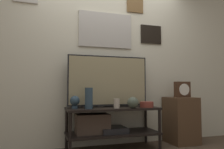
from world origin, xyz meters
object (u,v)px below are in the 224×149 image
object	(u,v)px
vase_tall_ceramic	(89,98)
vase_wide_bowl	(147,105)
vase_slim_bronze	(100,100)
mantel_clock	(182,89)
candle_jar	(117,103)
vase_round_glass	(133,102)
decorative_bust	(75,101)
television	(108,81)

from	to	relation	value
vase_tall_ceramic	vase_wide_bowl	distance (m)	0.83
vase_slim_bronze	vase_tall_ceramic	bearing A→B (deg)	-127.11
vase_wide_bowl	mantel_clock	distance (m)	0.72
candle_jar	mantel_clock	xyz separation A→B (m)	(1.13, 0.13, 0.19)
vase_wide_bowl	vase_round_glass	xyz separation A→B (m)	(-0.24, -0.06, 0.04)
candle_jar	decorative_bust	bearing A→B (deg)	168.36
vase_wide_bowl	mantel_clock	world-z (taller)	mantel_clock
vase_slim_bronze	decorative_bust	size ratio (longest dim) A/B	1.12
vase_tall_ceramic	mantel_clock	distance (m)	1.51
vase_slim_bronze	candle_jar	world-z (taller)	vase_slim_bronze
vase_wide_bowl	decorative_bust	bearing A→B (deg)	174.41
vase_slim_bronze	vase_wide_bowl	bearing A→B (deg)	-28.40
mantel_clock	vase_wide_bowl	bearing A→B (deg)	-169.95
candle_jar	mantel_clock	size ratio (longest dim) A/B	0.52
vase_slim_bronze	mantel_clock	size ratio (longest dim) A/B	0.77
vase_tall_ceramic	vase_wide_bowl	xyz separation A→B (m)	(0.83, -0.01, -0.10)
television	vase_wide_bowl	size ratio (longest dim) A/B	6.10
vase_tall_ceramic	vase_round_glass	size ratio (longest dim) A/B	1.82
vase_slim_bronze	candle_jar	distance (m)	0.36
vase_slim_bronze	mantel_clock	distance (m)	1.29
vase_wide_bowl	decorative_bust	xyz separation A→B (m)	(-1.00, 0.10, 0.06)
vase_slim_bronze	mantel_clock	xyz separation A→B (m)	(1.27, -0.20, 0.16)
vase_tall_ceramic	candle_jar	distance (m)	0.38
mantel_clock	television	bearing A→B (deg)	175.00
candle_jar	vase_tall_ceramic	bearing A→B (deg)	176.58
vase_tall_ceramic	decorative_bust	world-z (taller)	vase_tall_ceramic
decorative_bust	mantel_clock	distance (m)	1.68
decorative_bust	television	bearing A→B (deg)	14.09
vase_wide_bowl	decorative_bust	world-z (taller)	decorative_bust
candle_jar	vase_wide_bowl	bearing A→B (deg)	1.86
candle_jar	decorative_bust	distance (m)	0.56
vase_round_glass	decorative_bust	bearing A→B (deg)	168.16
mantel_clock	vase_slim_bronze	bearing A→B (deg)	171.05
vase_slim_bronze	decorative_bust	world-z (taller)	vase_slim_bronze
vase_wide_bowl	vase_round_glass	world-z (taller)	vase_round_glass
decorative_bust	vase_slim_bronze	bearing A→B (deg)	28.80
vase_round_glass	vase_slim_bronze	bearing A→B (deg)	133.00
vase_tall_ceramic	mantel_clock	xyz separation A→B (m)	(1.50, 0.11, 0.11)
vase_slim_bronze	decorative_bust	distance (m)	0.46
mantel_clock	candle_jar	bearing A→B (deg)	-173.20
vase_tall_ceramic	decorative_bust	bearing A→B (deg)	151.98
television	vase_wide_bowl	distance (m)	0.64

